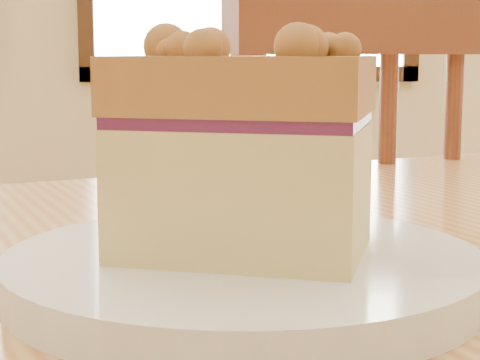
% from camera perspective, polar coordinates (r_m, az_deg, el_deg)
% --- Properties ---
extents(cafe_chair_main, '(0.55, 0.55, 0.94)m').
position_cam_1_polar(cafe_chair_main, '(1.12, 5.11, -11.95)').
color(cafe_chair_main, brown).
rests_on(cafe_chair_main, ground).
extents(plate, '(0.25, 0.25, 0.02)m').
position_cam_1_polar(plate, '(0.43, 0.25, -6.38)').
color(plate, white).
rests_on(plate, cafe_table_main).
extents(cake_slice, '(0.15, 0.13, 0.12)m').
position_cam_1_polar(cake_slice, '(0.42, 0.16, 2.44)').
color(cake_slice, '#E1D77F').
rests_on(cake_slice, plate).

